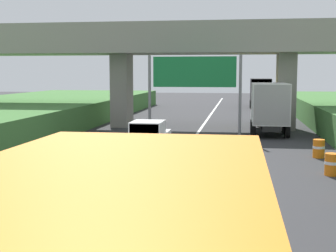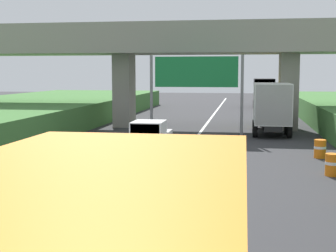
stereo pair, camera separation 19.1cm
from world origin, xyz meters
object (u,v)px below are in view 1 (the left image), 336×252
at_px(overhead_highway_sign, 194,77).
at_px(construction_barrel_4, 332,164).
at_px(truck_black, 260,91).
at_px(car_green, 266,113).
at_px(car_white, 148,138).
at_px(truck_yellow, 269,105).
at_px(construction_barrel_5, 319,148).

height_order(overhead_highway_sign, construction_barrel_4, overhead_highway_sign).
distance_m(truck_black, car_green, 18.98).
height_order(car_white, car_green, same).
bearing_deg(overhead_highway_sign, car_white, -104.70).
relative_size(overhead_highway_sign, truck_yellow, 0.81).
bearing_deg(truck_yellow, construction_barrel_5, -78.67).
height_order(truck_yellow, construction_barrel_5, truck_yellow).
bearing_deg(car_green, construction_barrel_4, -85.37).
distance_m(car_white, car_green, 17.22).
xyz_separation_m(truck_black, car_white, (-6.91, -34.82, -1.08)).
relative_size(truck_yellow, car_white, 1.78).
bearing_deg(car_green, construction_barrel_5, -83.67).
xyz_separation_m(truck_yellow, car_green, (0.18, 6.02, -1.08)).
bearing_deg(construction_barrel_5, construction_barrel_4, -91.81).
relative_size(car_white, construction_barrel_4, 4.56).
bearing_deg(car_white, construction_barrel_4, -24.16).
bearing_deg(truck_black, car_white, -101.23).
relative_size(overhead_highway_sign, construction_barrel_5, 6.53).
distance_m(truck_black, construction_barrel_4, 38.58).
distance_m(overhead_highway_sign, construction_barrel_4, 12.58).
bearing_deg(overhead_highway_sign, construction_barrel_5, -42.31).
bearing_deg(truck_black, construction_barrel_4, -88.01).
xyz_separation_m(construction_barrel_4, construction_barrel_5, (0.13, 4.11, 0.00)).
height_order(construction_barrel_4, construction_barrel_5, same).
xyz_separation_m(truck_black, construction_barrel_5, (1.47, -34.41, -1.47)).
height_order(car_white, construction_barrel_5, car_white).
height_order(truck_black, car_green, truck_black).
height_order(truck_yellow, car_white, truck_yellow).
bearing_deg(car_white, truck_yellow, 56.65).
distance_m(overhead_highway_sign, car_white, 7.35).
bearing_deg(overhead_highway_sign, truck_black, 79.58).
bearing_deg(truck_yellow, car_green, 88.30).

